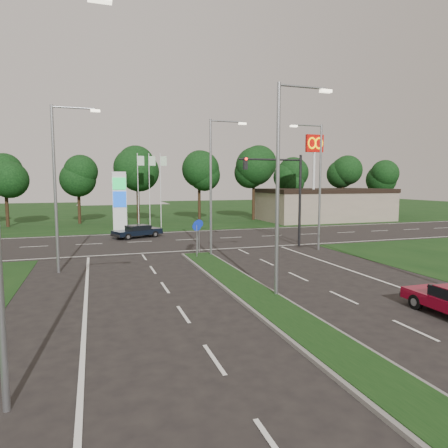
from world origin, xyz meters
name	(u,v)px	position (x,y,z in m)	size (l,w,h in m)	color
ground	(342,357)	(0.00, 0.00, 0.00)	(160.00, 160.00, 0.00)	black
verge_far	(137,213)	(0.00, 55.00, 0.00)	(160.00, 50.00, 0.02)	black
cross_road	(176,240)	(0.00, 24.00, 0.00)	(160.00, 12.00, 0.02)	black
median_kerb	(280,312)	(0.00, 4.00, 0.06)	(2.00, 26.00, 0.12)	slate
commercial_building	(324,205)	(22.00, 36.00, 2.00)	(16.00, 9.00, 4.00)	gray
streetlight_median_near	(282,179)	(1.00, 6.00, 5.08)	(2.53, 0.22, 9.00)	gray
streetlight_median_far	(214,180)	(1.00, 16.00, 5.08)	(2.53, 0.22, 9.00)	gray
streetlight_left_near	(4,175)	(-8.30, 0.00, 5.08)	(2.53, 0.22, 9.00)	gray
streetlight_left_far	(59,180)	(-8.30, 14.00, 5.08)	(2.53, 0.22, 9.00)	gray
streetlight_right_far	(318,180)	(8.80, 16.00, 5.08)	(2.53, 0.22, 9.00)	gray
traffic_signal	(285,186)	(7.19, 18.00, 4.65)	(5.10, 0.42, 7.00)	black
median_signs	(198,231)	(0.00, 16.40, 1.71)	(1.16, 1.76, 2.38)	gray
gas_pylon	(122,199)	(-3.79, 33.05, 3.20)	(5.80, 1.26, 8.00)	silver
mcdonalds_sign	(314,156)	(18.00, 31.97, 7.99)	(2.20, 0.47, 10.40)	silver
treeline_far	(150,166)	(0.10, 39.93, 6.83)	(6.00, 6.00, 9.90)	black
navy_sedan	(138,231)	(-2.92, 26.51, 0.62)	(4.52, 3.21, 1.15)	black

